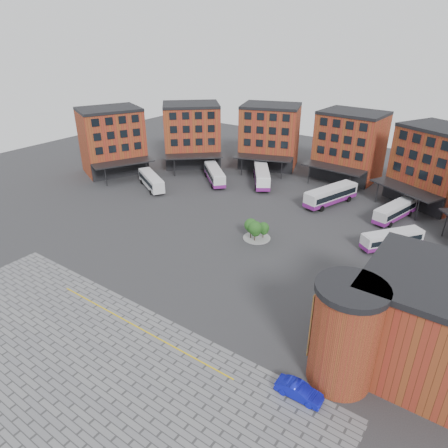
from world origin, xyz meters
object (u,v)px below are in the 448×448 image
Objects in this scene: bus_b at (215,174)px; tree_island at (256,228)px; bus_c at (262,176)px; blue_car at (299,391)px; bus_a at (151,180)px; bus_d at (331,195)px; bus_f at (392,239)px; bus_e at (395,211)px.

tree_island is at bearing -87.51° from bus_b.
bus_c is 2.72× the size of blue_car.
tree_island reaches higher than bus_a.
bus_d is 1.35× the size of bus_f.
bus_e is (16.06, 20.47, -0.34)m from tree_island.
bus_d is at bearing -165.54° from bus_e.
bus_f is at bearing -63.46° from bus_e.
bus_f is at bearing -59.08° from bus_b.
bus_d is 1.14× the size of bus_e.
bus_b reaches higher than bus_e.
blue_car is at bearing -93.52° from bus_b.
tree_island is 0.35× the size of bus_d.
bus_a is at bearing -172.10° from bus_c.
tree_island is 0.43× the size of bus_b.
blue_car is (2.79, -44.19, -0.90)m from bus_e.
bus_c reaches higher than blue_car.
tree_island reaches higher than blue_car.
bus_d is at bearing -40.83° from bus_c.
bus_a is 57.52m from blue_car.
bus_b reaches higher than bus_a.
bus_a is 1.04× the size of bus_b.
bus_f is 33.35m from blue_car.
tree_island reaches higher than bus_f.
bus_d reaches higher than bus_b.
bus_e is at bearing -43.24° from bus_b.
bus_f reaches higher than blue_car.
tree_island is at bearing -113.41° from bus_e.
bus_b is at bearing -154.22° from bus_f.
bus_c reaches higher than bus_f.
tree_island is 26.02m from bus_e.
bus_f is at bearing -56.65° from bus_c.
bus_b is at bearing 175.00° from bus_c.
bus_a is 0.97× the size of bus_e.
bus_a is at bearing -176.43° from bus_b.
bus_a is 2.41× the size of blue_car.
tree_island is at bearing -74.38° from bus_a.
bus_d is at bearing 16.62° from blue_car.
bus_d is (4.26, 20.52, -0.11)m from tree_island.
bus_c is 1.29× the size of bus_f.
bus_b is 1.10× the size of bus_f.
bus_a is (-29.71, 7.08, -0.17)m from tree_island.
tree_island is 0.40× the size of bus_e.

